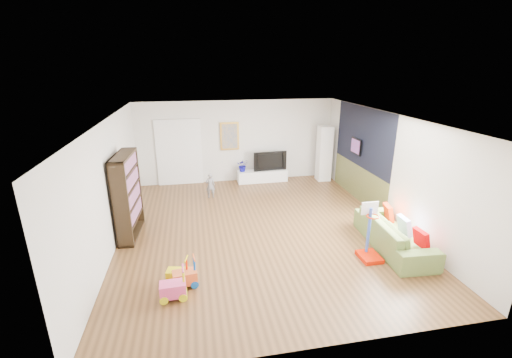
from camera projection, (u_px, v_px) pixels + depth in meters
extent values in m
cube|color=brown|center=(259.00, 229.00, 8.31)|extent=(6.50, 7.50, 0.00)
cube|color=white|center=(259.00, 117.00, 7.44)|extent=(6.50, 7.50, 0.00)
cube|color=silver|center=(237.00, 142.00, 11.36)|extent=(6.50, 0.00, 2.70)
cube|color=silver|center=(317.00, 266.00, 4.39)|extent=(6.50, 0.00, 2.70)
cube|color=white|center=(110.00, 185.00, 7.30)|extent=(0.00, 7.50, 2.70)
cube|color=silver|center=(388.00, 169.00, 8.45)|extent=(0.00, 7.50, 2.70)
cube|color=black|center=(362.00, 137.00, 9.59)|extent=(0.01, 3.20, 1.70)
cube|color=brown|center=(358.00, 183.00, 10.03)|extent=(0.01, 3.20, 1.00)
cube|color=white|center=(179.00, 153.00, 11.08)|extent=(1.45, 0.06, 2.10)
cube|color=gold|center=(230.00, 136.00, 11.22)|extent=(0.62, 0.06, 0.92)
cube|color=#7F3F8C|center=(356.00, 146.00, 9.86)|extent=(0.04, 0.56, 0.46)
cube|color=white|center=(262.00, 176.00, 11.60)|extent=(1.69, 0.45, 0.39)
cube|color=white|center=(324.00, 154.00, 11.53)|extent=(0.45, 0.45, 1.86)
cube|color=black|center=(128.00, 196.00, 7.74)|extent=(0.43, 1.35, 1.94)
imported|color=olive|center=(394.00, 234.00, 7.39)|extent=(1.01, 2.28, 0.65)
cube|color=red|center=(372.00, 233.00, 6.85)|extent=(0.42, 0.50, 1.20)
cube|color=#D6C407|center=(178.00, 271.00, 6.17)|extent=(0.44, 0.33, 0.53)
cube|color=#DB5C27|center=(185.00, 273.00, 6.08)|extent=(0.46, 0.32, 0.57)
cube|color=#E54384|center=(173.00, 284.00, 5.76)|extent=(0.45, 0.29, 0.58)
imported|color=slate|center=(210.00, 186.00, 10.13)|extent=(0.29, 0.21, 0.76)
imported|color=black|center=(269.00, 160.00, 11.52)|extent=(1.14, 0.22, 0.65)
imported|color=#0B087B|center=(243.00, 165.00, 11.36)|extent=(0.42, 0.38, 0.42)
cube|color=#BF0003|center=(421.00, 239.00, 6.79)|extent=(0.12, 0.38, 0.37)
cube|color=white|center=(404.00, 226.00, 7.34)|extent=(0.12, 0.40, 0.40)
cube|color=#B11B01|center=(388.00, 213.00, 7.97)|extent=(0.17, 0.39, 0.38)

